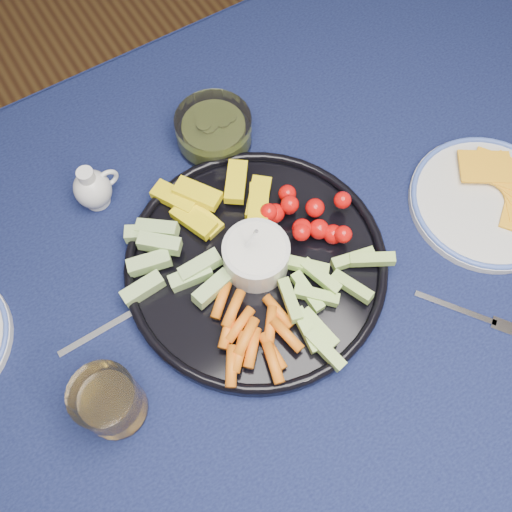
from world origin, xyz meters
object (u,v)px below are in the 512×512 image
creamer_pitcher (93,189)px  crudite_platter (254,262)px  juice_tumbler (111,402)px  dining_table (243,318)px  cheese_plate (487,201)px  pickle_bowl (214,131)px

creamer_pitcher → crudite_platter: bearing=-57.5°
crudite_platter → juice_tumbler: bearing=-163.5°
dining_table → cheese_plate: bearing=-9.2°
cheese_plate → creamer_pitcher: bearing=147.4°
pickle_bowl → cheese_plate: pickle_bowl is taller
pickle_bowl → dining_table: bearing=-112.3°
dining_table → creamer_pitcher: creamer_pitcher is taller
crudite_platter → creamer_pitcher: size_ratio=4.80×
crudite_platter → pickle_bowl: (0.07, 0.24, 0.00)m
crudite_platter → pickle_bowl: crudite_platter is taller
cheese_plate → juice_tumbler: juice_tumbler is taller
dining_table → cheese_plate: (0.42, -0.07, 0.10)m
dining_table → juice_tumbler: (-0.23, -0.05, 0.13)m
crudite_platter → dining_table: bearing=-142.3°
pickle_bowl → cheese_plate: bearing=-47.7°
dining_table → crudite_platter: size_ratio=4.20×
pickle_bowl → cheese_plate: size_ratio=0.51×
dining_table → pickle_bowl: size_ratio=13.13×
creamer_pitcher → pickle_bowl: 0.22m
dining_table → juice_tumbler: size_ratio=16.48×
juice_tumbler → pickle_bowl: bearing=43.1°
creamer_pitcher → pickle_bowl: (0.22, 0.00, -0.01)m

